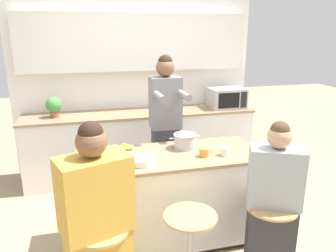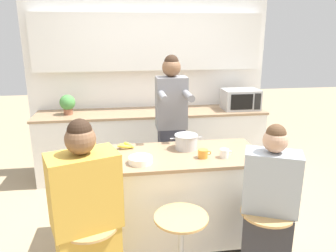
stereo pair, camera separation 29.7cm
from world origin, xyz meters
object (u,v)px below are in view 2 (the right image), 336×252
coffee_cup_near (203,154)px  microwave (240,99)px  fruit_bowl (140,160)px  bar_stool_rightmost (265,240)px  banana_bunch (125,146)px  person_wrapped_blanket (87,220)px  juice_carton (92,155)px  cooking_pot (186,142)px  potted_plant (68,103)px  bar_stool_center (181,246)px  coffee_cup_far (224,153)px  kitchen_island (169,198)px  person_cooking (171,133)px  person_seated_near (268,213)px

coffee_cup_near → microwave: (0.95, 1.65, 0.12)m
fruit_bowl → coffee_cup_near: 0.56m
bar_stool_rightmost → coffee_cup_near: 0.86m
banana_bunch → person_wrapped_blanket: bearing=-109.6°
banana_bunch → juice_carton: size_ratio=0.87×
cooking_pot → coffee_cup_near: bearing=-67.6°
potted_plant → bar_stool_center: bearing=-63.1°
coffee_cup_far → juice_carton: juice_carton is taller
microwave → potted_plant: 2.34m
bar_stool_rightmost → banana_bunch: 1.48m
kitchen_island → coffee_cup_far: coffee_cup_far is taller
kitchen_island → bar_stool_center: 0.62m
kitchen_island → banana_bunch: 0.65m
banana_bunch → juice_carton: (-0.27, -0.39, 0.07)m
person_cooking → fruit_bowl: (-0.40, -0.84, 0.04)m
bar_stool_center → coffee_cup_near: bearing=60.1°
bar_stool_center → banana_bunch: size_ratio=3.40×
bar_stool_center → coffee_cup_far: (0.47, 0.47, 0.56)m
person_wrapped_blanket → cooking_pot: (0.88, 0.76, 0.29)m
bar_stool_rightmost → fruit_bowl: size_ratio=3.10×
person_wrapped_blanket → potted_plant: (-0.41, 2.20, 0.39)m
person_seated_near → cooking_pot: person_seated_near is taller
bar_stool_center → person_seated_near: person_seated_near is taller
banana_bunch → cooking_pot: bearing=-9.2°
juice_carton → cooking_pot: bearing=19.1°
fruit_bowl → kitchen_island: bearing=31.1°
banana_bunch → juice_carton: 0.48m
fruit_bowl → coffee_cup_far: bearing=1.5°
coffee_cup_far → banana_bunch: coffee_cup_far is taller
cooking_pot → banana_bunch: bearing=170.8°
bar_stool_rightmost → coffee_cup_near: coffee_cup_near is taller
cooking_pot → coffee_cup_far: 0.40m
kitchen_island → bar_stool_rightmost: (0.68, -0.65, -0.08)m
coffee_cup_far → banana_bunch: 0.94m
bar_stool_rightmost → cooking_pot: size_ratio=2.04×
fruit_bowl → person_cooking: bearing=64.6°
fruit_bowl → juice_carton: bearing=-179.6°
person_seated_near → potted_plant: 2.87m
bar_stool_rightmost → microwave: size_ratio=1.27×
person_cooking → banana_bunch: person_cooking is taller
bar_stool_rightmost → person_wrapped_blanket: (-1.37, 0.02, 0.30)m
kitchen_island → banana_bunch: (-0.39, 0.22, 0.47)m
kitchen_island → microwave: 2.06m
person_seated_near → juice_carton: person_seated_near is taller
fruit_bowl → coffee_cup_near: bearing=4.3°
person_seated_near → coffee_cup_near: 0.73m
coffee_cup_far → banana_bunch: size_ratio=0.60×
person_cooking → potted_plant: size_ratio=6.65×
kitchen_island → person_wrapped_blanket: bearing=-137.7°
bar_stool_center → potted_plant: bearing=116.9°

